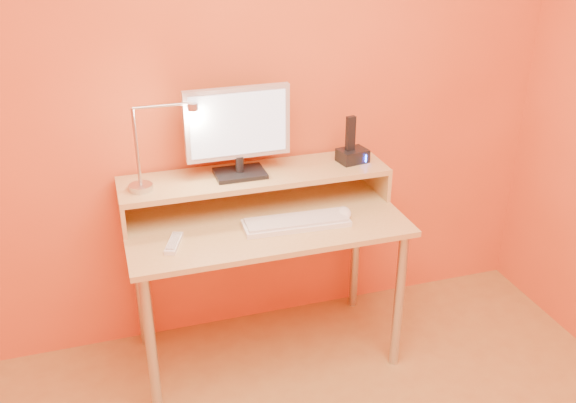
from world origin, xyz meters
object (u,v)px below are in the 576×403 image
object	(u,v)px
monitor_panel	(238,123)
mouse	(344,213)
phone_dock	(353,156)
keyboard	(296,223)
remote_control	(174,243)
lamp_base	(141,187)

from	to	relation	value
monitor_panel	mouse	world-z (taller)	monitor_panel
phone_dock	keyboard	size ratio (longest dim) A/B	0.29
phone_dock	mouse	bearing A→B (deg)	-129.17
phone_dock	keyboard	xyz separation A→B (m)	(-0.35, -0.24, -0.18)
phone_dock	remote_control	world-z (taller)	phone_dock
monitor_panel	remote_control	distance (m)	0.58
lamp_base	phone_dock	world-z (taller)	phone_dock
monitor_panel	mouse	bearing A→B (deg)	-30.64
lamp_base	phone_dock	bearing A→B (deg)	1.78
lamp_base	phone_dock	distance (m)	0.97
phone_dock	mouse	xyz separation A→B (m)	(-0.13, -0.22, -0.17)
monitor_panel	phone_dock	xyz separation A→B (m)	(0.53, -0.01, -0.21)
phone_dock	mouse	world-z (taller)	phone_dock
lamp_base	keyboard	size ratio (longest dim) A/B	0.22
remote_control	lamp_base	bearing A→B (deg)	133.10
lamp_base	remote_control	bearing A→B (deg)	-67.45
keyboard	mouse	size ratio (longest dim) A/B	3.99
keyboard	remote_control	size ratio (longest dim) A/B	2.76
monitor_panel	remote_control	size ratio (longest dim) A/B	2.78
monitor_panel	lamp_base	size ratio (longest dim) A/B	4.58
remote_control	keyboard	bearing A→B (deg)	22.21
monitor_panel	keyboard	distance (m)	0.50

